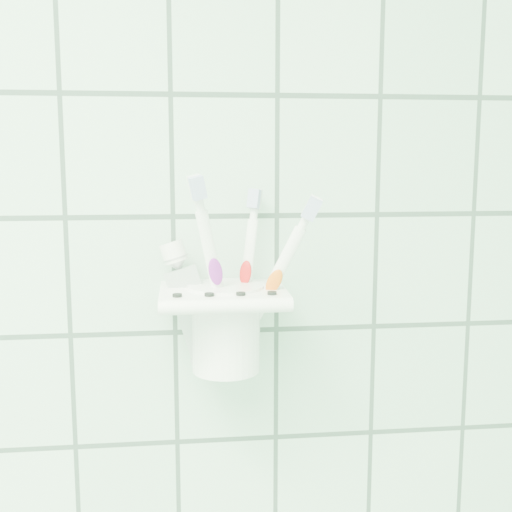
{
  "coord_description": "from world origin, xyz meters",
  "views": [
    {
      "loc": [
        0.6,
        0.48,
        1.45
      ],
      "look_at": [
        0.67,
        1.1,
        1.35
      ],
      "focal_mm": 45.0,
      "sensor_mm": 36.0,
      "label": 1
    }
  ],
  "objects_px": {
    "holder_bracket": "(223,297)",
    "toothbrush_pink": "(232,266)",
    "toothpaste_tube": "(209,291)",
    "cup": "(226,324)",
    "toothbrush_blue": "(237,275)",
    "toothbrush_orange": "(234,268)"
  },
  "relations": [
    {
      "from": "holder_bracket",
      "to": "toothbrush_pink",
      "type": "relative_size",
      "value": 0.63
    },
    {
      "from": "toothbrush_pink",
      "to": "toothbrush_blue",
      "type": "distance_m",
      "value": 0.01
    },
    {
      "from": "holder_bracket",
      "to": "toothbrush_blue",
      "type": "height_order",
      "value": "toothbrush_blue"
    },
    {
      "from": "cup",
      "to": "toothpaste_tube",
      "type": "distance_m",
      "value": 0.04
    },
    {
      "from": "toothbrush_blue",
      "to": "toothpaste_tube",
      "type": "xyz_separation_m",
      "value": [
        -0.03,
        -0.0,
        -0.02
      ]
    },
    {
      "from": "holder_bracket",
      "to": "toothbrush_pink",
      "type": "height_order",
      "value": "toothbrush_pink"
    },
    {
      "from": "holder_bracket",
      "to": "toothbrush_orange",
      "type": "bearing_deg",
      "value": 46.78
    },
    {
      "from": "holder_bracket",
      "to": "cup",
      "type": "xyz_separation_m",
      "value": [
        0.0,
        0.0,
        -0.03
      ]
    },
    {
      "from": "toothpaste_tube",
      "to": "holder_bracket",
      "type": "bearing_deg",
      "value": -25.46
    },
    {
      "from": "holder_bracket",
      "to": "toothpaste_tube",
      "type": "height_order",
      "value": "toothpaste_tube"
    },
    {
      "from": "toothbrush_pink",
      "to": "toothbrush_orange",
      "type": "height_order",
      "value": "toothbrush_pink"
    },
    {
      "from": "holder_bracket",
      "to": "cup",
      "type": "height_order",
      "value": "same"
    },
    {
      "from": "toothbrush_orange",
      "to": "toothpaste_tube",
      "type": "distance_m",
      "value": 0.04
    },
    {
      "from": "toothbrush_blue",
      "to": "toothbrush_orange",
      "type": "distance_m",
      "value": 0.01
    },
    {
      "from": "cup",
      "to": "toothbrush_orange",
      "type": "height_order",
      "value": "toothbrush_orange"
    },
    {
      "from": "toothbrush_pink",
      "to": "toothbrush_blue",
      "type": "bearing_deg",
      "value": -10.18
    },
    {
      "from": "holder_bracket",
      "to": "toothbrush_pink",
      "type": "distance_m",
      "value": 0.03
    },
    {
      "from": "cup",
      "to": "toothpaste_tube",
      "type": "xyz_separation_m",
      "value": [
        -0.02,
        0.0,
        0.04
      ]
    },
    {
      "from": "holder_bracket",
      "to": "toothbrush_blue",
      "type": "xyz_separation_m",
      "value": [
        0.02,
        0.01,
        0.02
      ]
    },
    {
      "from": "toothbrush_orange",
      "to": "toothpaste_tube",
      "type": "height_order",
      "value": "toothbrush_orange"
    },
    {
      "from": "toothbrush_blue",
      "to": "toothbrush_pink",
      "type": "bearing_deg",
      "value": -148.77
    },
    {
      "from": "cup",
      "to": "toothbrush_blue",
      "type": "distance_m",
      "value": 0.05
    }
  ]
}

